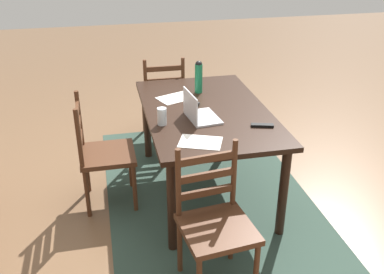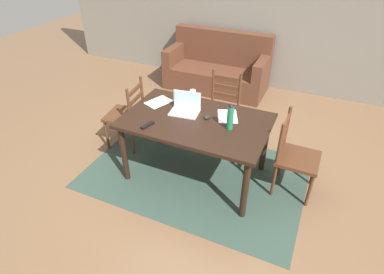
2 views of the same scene
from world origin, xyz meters
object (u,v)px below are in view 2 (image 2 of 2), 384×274
object	(u,v)px
chair_left_far	(127,115)
drinking_glass	(193,95)
tv_remote	(148,125)
chair_right_far	(295,157)
chair_far_head	(221,109)
couch	(218,69)
dining_table	(196,126)
computer_mouse	(207,117)
water_bottle	(230,116)
laptop	(186,107)

from	to	relation	value
chair_left_far	drinking_glass	bearing A→B (deg)	12.56
chair_left_far	tv_remote	world-z (taller)	chair_left_far
chair_right_far	chair_far_head	xyz separation A→B (m)	(-1.09, 0.67, 0.00)
chair_right_far	couch	size ratio (longest dim) A/B	0.53
dining_table	chair_left_far	world-z (taller)	chair_left_far
dining_table	tv_remote	size ratio (longest dim) A/B	9.40
dining_table	couch	size ratio (longest dim) A/B	0.89
dining_table	chair_far_head	xyz separation A→B (m)	(-0.00, 0.87, -0.22)
dining_table	chair_right_far	size ratio (longest dim) A/B	1.68
drinking_glass	computer_mouse	world-z (taller)	drinking_glass
chair_right_far	chair_left_far	distance (m)	2.18
chair_left_far	drinking_glass	xyz separation A→B (m)	(0.87, 0.19, 0.38)
water_bottle	computer_mouse	world-z (taller)	water_bottle
chair_left_far	laptop	bearing A→B (deg)	-5.73
chair_far_head	couch	size ratio (longest dim) A/B	0.53
chair_far_head	tv_remote	size ratio (longest dim) A/B	5.59
chair_far_head	chair_left_far	world-z (taller)	same
dining_table	couch	xyz separation A→B (m)	(-0.63, 2.42, -0.33)
couch	water_bottle	bearing A→B (deg)	-67.39
water_bottle	tv_remote	xyz separation A→B (m)	(-0.81, -0.31, -0.14)
computer_mouse	chair_left_far	bearing A→B (deg)	176.62
water_bottle	computer_mouse	distance (m)	0.34
couch	computer_mouse	distance (m)	2.49
couch	drinking_glass	distance (m)	2.12
chair_right_far	tv_remote	distance (m)	1.63
chair_left_far	couch	size ratio (longest dim) A/B	0.53
drinking_glass	tv_remote	distance (m)	0.76
chair_right_far	couch	distance (m)	2.81
couch	laptop	size ratio (longest dim) A/B	5.23
chair_far_head	chair_left_far	bearing A→B (deg)	-148.57
chair_far_head	couch	bearing A→B (deg)	111.93
couch	drinking_glass	size ratio (longest dim) A/B	13.55
water_bottle	chair_far_head	bearing A→B (deg)	113.76
chair_right_far	computer_mouse	xyz separation A→B (m)	(-0.99, -0.12, 0.33)
drinking_glass	tv_remote	xyz separation A→B (m)	(-0.20, -0.73, -0.06)
computer_mouse	chair_right_far	bearing A→B (deg)	9.70
couch	laptop	world-z (taller)	laptop
chair_far_head	drinking_glass	bearing A→B (deg)	-114.68
water_bottle	drinking_glass	size ratio (longest dim) A/B	2.20
chair_left_far	chair_far_head	bearing A→B (deg)	31.43
laptop	drinking_glass	distance (m)	0.29
chair_far_head	laptop	distance (m)	0.86
chair_left_far	tv_remote	distance (m)	0.92
chair_right_far	water_bottle	bearing A→B (deg)	-161.86
dining_table	chair_far_head	size ratio (longest dim) A/B	1.68
dining_table	laptop	xyz separation A→B (m)	(-0.18, 0.11, 0.15)
tv_remote	dining_table	bearing A→B (deg)	-125.38
laptop	chair_left_far	bearing A→B (deg)	174.27
dining_table	chair_right_far	bearing A→B (deg)	10.40
water_bottle	drinking_glass	world-z (taller)	water_bottle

